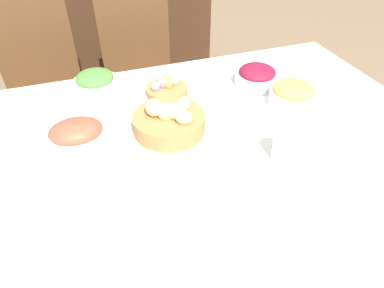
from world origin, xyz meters
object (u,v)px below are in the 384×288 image
at_px(egg_basket, 166,89).
at_px(chair_far_center, 142,74).
at_px(green_salad_bowl, 95,81).
at_px(fork, 179,229).
at_px(drinking_cup, 284,148).
at_px(ham_platter, 76,132).
at_px(butter_dish, 119,184).
at_px(chair_far_left, 46,89).
at_px(sideboard, 121,35).
at_px(spoon, 293,197).
at_px(pineapple_bowl, 293,95).
at_px(knife, 284,200).
at_px(bread_basket, 169,120).
at_px(dinner_plate, 234,213).
at_px(beet_salad_bowl, 257,76).

bearing_deg(egg_basket, chair_far_center, 88.69).
xyz_separation_m(green_salad_bowl, fork, (0.12, -0.84, -0.04)).
distance_m(egg_basket, drinking_cup, 0.59).
distance_m(ham_platter, butter_dish, 0.32).
relative_size(chair_far_left, sideboard, 0.71).
bearing_deg(fork, chair_far_left, 102.88).
bearing_deg(green_salad_bowl, spoon, -60.30).
height_order(pineapple_bowl, fork, pineapple_bowl).
xyz_separation_m(egg_basket, knife, (0.17, -0.70, -0.02)).
distance_m(bread_basket, ham_platter, 0.34).
bearing_deg(drinking_cup, sideboard, 96.55).
height_order(green_salad_bowl, knife, green_salad_bowl).
bearing_deg(dinner_plate, ham_platter, 127.48).
relative_size(pineapple_bowl, spoon, 0.97).
height_order(chair_far_center, bread_basket, chair_far_center).
bearing_deg(chair_far_left, butter_dish, -80.82).
relative_size(chair_far_left, dinner_plate, 3.57).
xyz_separation_m(sideboard, pineapple_bowl, (0.44, -1.77, 0.36)).
bearing_deg(chair_far_left, pineapple_bowl, -44.71).
xyz_separation_m(bread_basket, butter_dish, (-0.23, -0.24, -0.03)).
xyz_separation_m(dinner_plate, drinking_cup, (0.26, 0.17, 0.04)).
xyz_separation_m(dinner_plate, knife, (0.16, 0.00, -0.00)).
distance_m(green_salad_bowl, pineapple_bowl, 0.84).
relative_size(chair_far_left, green_salad_bowl, 5.17).
bearing_deg(butter_dish, green_salad_bowl, 89.44).
distance_m(bread_basket, green_salad_bowl, 0.45).
xyz_separation_m(chair_far_left, sideboard, (0.57, 0.89, -0.09)).
height_order(beet_salad_bowl, dinner_plate, beet_salad_bowl).
relative_size(chair_far_center, drinking_cup, 11.22).
bearing_deg(dinner_plate, fork, 180.00).
height_order(chair_far_left, green_salad_bowl, chair_far_left).
height_order(chair_far_left, fork, chair_far_left).
height_order(sideboard, egg_basket, sideboard).
relative_size(dinner_plate, butter_dish, 2.52).
distance_m(chair_far_left, knife, 1.51).
relative_size(pineapple_bowl, knife, 0.97).
bearing_deg(chair_far_left, bread_basket, -64.88).
relative_size(bread_basket, pineapple_bowl, 1.40).
distance_m(pineapple_bowl, fork, 0.77).
distance_m(knife, butter_dish, 0.50).
distance_m(chair_far_center, knife, 1.35).
bearing_deg(fork, butter_dish, 117.85).
bearing_deg(butter_dish, bread_basket, 46.00).
relative_size(chair_far_center, fork, 5.06).
relative_size(bread_basket, spoon, 1.36).
relative_size(sideboard, egg_basket, 7.80).
height_order(fork, spoon, same).
height_order(egg_basket, spoon, egg_basket).
bearing_deg(beet_salad_bowl, chair_far_center, 120.22).
distance_m(sideboard, fork, 2.24).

